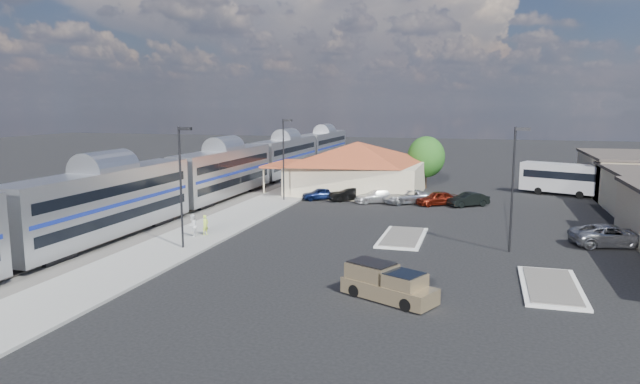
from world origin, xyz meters
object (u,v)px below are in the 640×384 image
(station_depot, at_px, (357,167))
(coach_bus, at_px, (573,178))
(suv, at_px, (612,236))
(pickup_truck, at_px, (389,284))

(station_depot, bearing_deg, coach_bus, 10.36)
(suv, distance_m, coach_bus, 24.82)
(station_depot, height_order, suv, station_depot)
(pickup_truck, relative_size, coach_bus, 0.48)
(station_depot, bearing_deg, suv, -40.21)
(station_depot, xyz_separation_m, suv, (24.00, -20.29, -2.30))
(suv, bearing_deg, station_depot, 36.73)
(station_depot, xyz_separation_m, coach_bus, (24.55, 4.49, -1.00))
(pickup_truck, xyz_separation_m, suv, (14.18, 16.29, -0.03))
(station_depot, distance_m, suv, 31.51)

